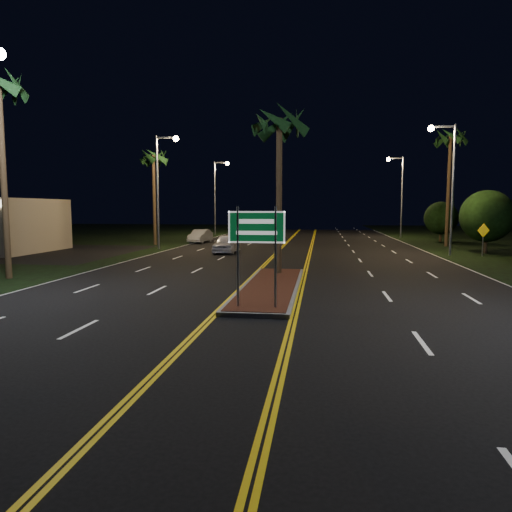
% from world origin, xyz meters
% --- Properties ---
extents(ground, '(120.00, 120.00, 0.00)m').
position_xyz_m(ground, '(0.00, 0.00, 0.00)').
color(ground, black).
rests_on(ground, ground).
extents(median_island, '(2.25, 10.25, 0.17)m').
position_xyz_m(median_island, '(0.00, 7.00, 0.08)').
color(median_island, gray).
rests_on(median_island, ground).
extents(highway_sign, '(1.80, 0.08, 3.20)m').
position_xyz_m(highway_sign, '(0.00, 2.80, 2.40)').
color(highway_sign, gray).
rests_on(highway_sign, ground).
extents(streetlight_left_mid, '(1.91, 0.44, 9.00)m').
position_xyz_m(streetlight_left_mid, '(-10.61, 24.00, 5.66)').
color(streetlight_left_mid, gray).
rests_on(streetlight_left_mid, ground).
extents(streetlight_left_far, '(1.91, 0.44, 9.00)m').
position_xyz_m(streetlight_left_far, '(-10.61, 44.00, 5.66)').
color(streetlight_left_far, gray).
rests_on(streetlight_left_far, ground).
extents(streetlight_right_mid, '(1.91, 0.44, 9.00)m').
position_xyz_m(streetlight_right_mid, '(10.61, 22.00, 5.66)').
color(streetlight_right_mid, gray).
rests_on(streetlight_right_mid, ground).
extents(streetlight_right_far, '(1.91, 0.44, 9.00)m').
position_xyz_m(streetlight_right_far, '(10.61, 42.00, 5.66)').
color(streetlight_right_far, gray).
rests_on(streetlight_right_far, ground).
extents(palm_median, '(2.40, 2.40, 8.30)m').
position_xyz_m(palm_median, '(0.00, 10.50, 7.28)').
color(palm_median, '#382819').
rests_on(palm_median, ground).
extents(palm_left_far, '(2.40, 2.40, 8.80)m').
position_xyz_m(palm_left_far, '(-12.80, 28.00, 7.75)').
color(palm_left_far, '#382819').
rests_on(palm_left_far, ground).
extents(palm_right_far, '(2.40, 2.40, 10.30)m').
position_xyz_m(palm_right_far, '(12.80, 30.00, 9.14)').
color(palm_right_far, '#382819').
rests_on(palm_right_far, ground).
extents(shrub_mid, '(3.78, 3.78, 4.62)m').
position_xyz_m(shrub_mid, '(14.00, 24.00, 2.73)').
color(shrub_mid, '#382819').
rests_on(shrub_mid, ground).
extents(shrub_far, '(3.24, 3.24, 3.96)m').
position_xyz_m(shrub_far, '(13.80, 36.00, 2.34)').
color(shrub_far, '#382819').
rests_on(shrub_far, ground).
extents(car_near, '(2.17, 4.81, 1.59)m').
position_xyz_m(car_near, '(-4.96, 21.82, 0.79)').
color(car_near, silver).
rests_on(car_near, ground).
extents(car_far, '(2.27, 4.55, 1.47)m').
position_xyz_m(car_far, '(-9.50, 31.38, 0.73)').
color(car_far, silver).
rests_on(car_far, ground).
extents(warning_sign, '(0.89, 0.39, 2.27)m').
position_xyz_m(warning_sign, '(13.00, 21.57, 1.46)').
color(warning_sign, gray).
rests_on(warning_sign, ground).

